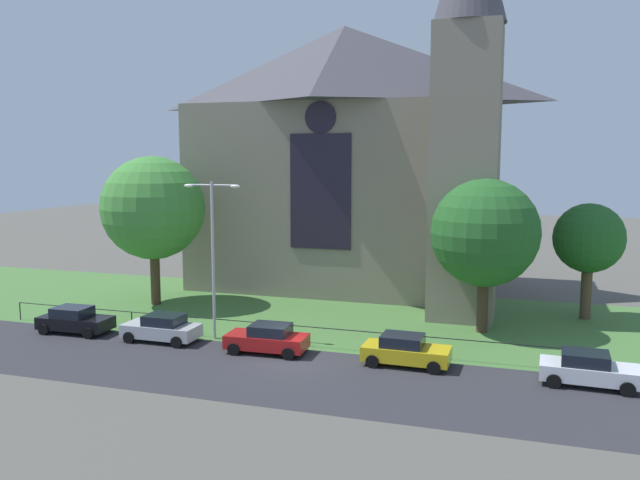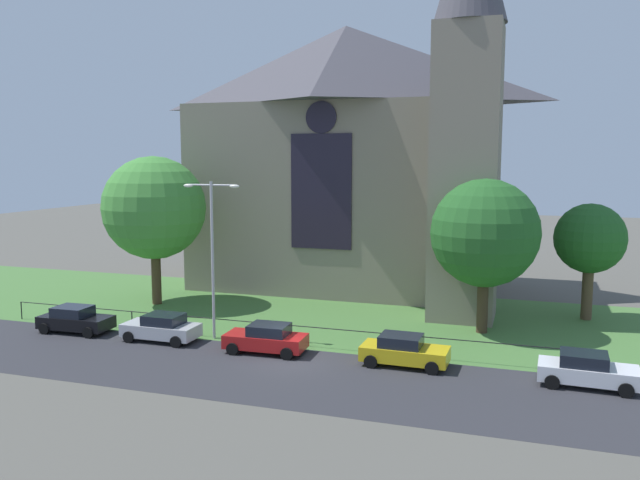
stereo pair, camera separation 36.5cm
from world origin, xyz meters
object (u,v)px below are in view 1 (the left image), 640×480
Objects in this scene: streetlamp_near at (213,241)px; parked_car_black at (75,320)px; parked_car_red at (268,339)px; parked_car_yellow at (405,350)px; parked_car_silver at (162,328)px; church_building at (352,155)px; tree_right_far at (589,239)px; parked_car_white at (588,369)px; tree_left_near at (153,208)px; tree_right_near at (485,233)px.

streetlamp_near reaches higher than parked_car_black.
parked_car_yellow is (7.18, 0.13, 0.00)m from parked_car_red.
parked_car_silver is 0.98× the size of parked_car_red.
parked_car_yellow is (7.56, -17.92, -9.53)m from church_building.
parked_car_black is at bearing -2.94° from parked_car_red.
parked_car_white is (-0.89, -12.85, -4.31)m from tree_right_far.
parked_car_black and parked_car_red have the same top height.
tree_left_near reaches higher than tree_right_near.
tree_right_far is 28.35m from tree_left_near.
parked_car_white is (8.23, -0.30, 0.00)m from parked_car_yellow.
church_building is 25.93m from parked_car_white.
church_building is at bearing 162.15° from tree_right_far.
parked_car_yellow is (-3.14, -7.37, -5.04)m from tree_right_near.
church_building is 6.14× the size of parked_car_yellow.
tree_right_near is 18.89m from parked_car_silver.
parked_car_white is (27.47, -0.33, 0.00)m from parked_car_black.
tree_right_near is 10.50m from parked_car_white.
streetlamp_near is at bearing 173.90° from parked_car_yellow.
parked_car_silver is at bearing -108.38° from church_building.
parked_car_red is at bearing -88.77° from church_building.
parked_car_silver is 21.74m from parked_car_white.
tree_right_far reaches higher than parked_car_black.
tree_right_near is 1.01× the size of streetlamp_near.
parked_car_white is at bearing 179.18° from parked_car_silver.
tree_left_near is at bearing -138.23° from church_building.
tree_left_near is at bearing -56.00° from parked_car_silver.
streetlamp_near is at bearing -150.94° from tree_right_far.
parked_car_black and parked_car_silver have the same top height.
parked_car_red is (12.07, -0.16, 0.00)m from parked_car_black.
church_building is 17.55m from streetlamp_near.
parked_car_yellow is (10.99, -1.37, -4.79)m from streetlamp_near.
parked_car_white is (15.79, -18.22, -9.53)m from church_building.
streetlamp_near reaches higher than parked_car_silver.
parked_car_silver is (-2.52, -1.35, -4.79)m from streetlamp_near.
streetlamp_near reaches higher than parked_car_yellow.
tree_right_near is at bearing 125.66° from parked_car_white.
church_building reaches higher than tree_right_near.
streetlamp_near is 2.06× the size of parked_car_black.
parked_car_red is at bearing 178.60° from parked_car_silver.
tree_right_near reaches higher than parked_car_red.
streetlamp_near is at bearing -23.75° from parked_car_red.
parked_car_yellow is at bearing -1.74° from parked_car_black.
parked_car_silver is 13.51m from parked_car_yellow.
tree_right_near is at bearing 23.00° from streetlamp_near.
parked_car_yellow is 0.99× the size of parked_car_white.
streetlamp_near is (7.81, -6.51, -1.11)m from tree_left_near.
tree_left_near is at bearing 165.28° from parked_car_white.
parked_car_silver is (-16.65, -7.35, -5.04)m from tree_right_near.
parked_car_yellow is at bearing 179.94° from parked_car_silver.
church_building reaches higher than tree_left_near.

